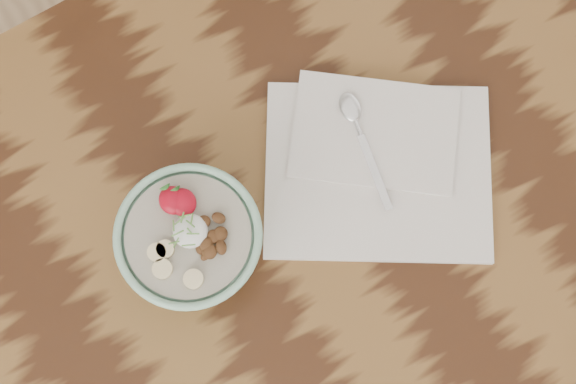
{
  "coord_description": "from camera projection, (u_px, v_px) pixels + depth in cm",
  "views": [
    {
      "loc": [
        -20.57,
        -12.42,
        173.78
      ],
      "look_at": [
        -10.16,
        4.97,
        85.19
      ],
      "focal_mm": 50.0,
      "sensor_mm": 36.0,
      "label": 1
    }
  ],
  "objects": [
    {
      "name": "breakfast_bowl",
      "position": [
        191.0,
        240.0,
        0.94
      ],
      "size": [
        17.05,
        17.05,
        11.31
      ],
      "rotation": [
        0.0,
        0.0,
        -0.23
      ],
      "color": "#90C2A5",
      "rests_on": "table"
    },
    {
      "name": "spoon",
      "position": [
        356.0,
        123.0,
        1.01
      ],
      "size": [
        5.03,
        16.13,
        0.84
      ],
      "rotation": [
        0.0,
        0.0,
        -0.2
      ],
      "color": "silver",
      "rests_on": "napkin"
    },
    {
      "name": "napkin",
      "position": [
        377.0,
        163.0,
        1.01
      ],
      "size": [
        36.26,
        34.54,
        1.75
      ],
      "rotation": [
        0.0,
        0.0,
        -0.56
      ],
      "color": "silver",
      "rests_on": "table"
    },
    {
      "name": "table",
      "position": [
        370.0,
        217.0,
        1.1
      ],
      "size": [
        160.0,
        90.0,
        75.0
      ],
      "color": "#371C0D",
      "rests_on": "ground"
    }
  ]
}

